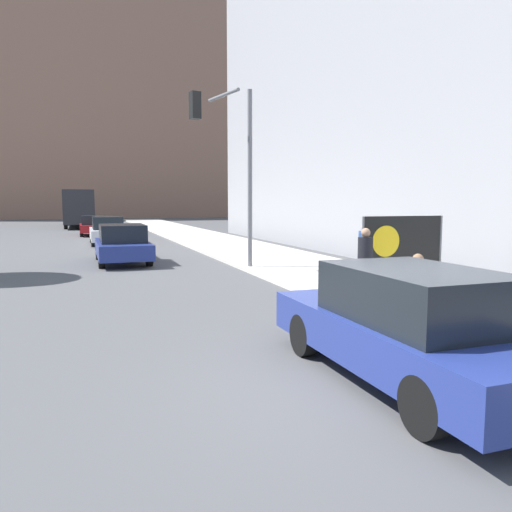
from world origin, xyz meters
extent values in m
plane|color=#4F4F51|center=(0.00, 0.00, 0.00)|extent=(160.00, 160.00, 0.00)
cube|color=beige|center=(4.15, 15.00, 0.06)|extent=(4.41, 90.00, 0.12)
cube|color=#936B56|center=(-2.00, 73.09, 17.66)|extent=(52.00, 12.00, 35.33)
cube|color=#99999E|center=(12.46, 15.50, 11.04)|extent=(10.00, 32.00, 22.07)
cylinder|color=#474C56|center=(2.68, 2.56, 0.36)|extent=(0.03, 0.03, 0.47)
cylinder|color=#474C56|center=(3.05, 2.56, 0.36)|extent=(0.03, 0.03, 0.47)
cylinder|color=#474C56|center=(2.68, 2.93, 0.36)|extent=(0.03, 0.03, 0.47)
cylinder|color=#474C56|center=(3.05, 2.93, 0.36)|extent=(0.03, 0.03, 0.47)
cube|color=navy|center=(2.87, 2.75, 0.60)|extent=(0.40, 0.40, 0.02)
cube|color=navy|center=(2.87, 2.94, 0.80)|extent=(0.40, 0.02, 0.38)
cylinder|color=#334775|center=(2.87, 2.59, 0.70)|extent=(0.18, 0.42, 0.18)
cylinder|color=#334775|center=(2.87, 2.38, 0.36)|extent=(0.16, 0.16, 0.47)
cube|color=black|center=(2.87, 2.32, 0.17)|extent=(0.20, 0.28, 0.10)
cylinder|color=#236642|center=(2.87, 2.78, 0.87)|extent=(0.34, 0.34, 0.52)
sphere|color=#936B4C|center=(2.87, 2.78, 1.24)|extent=(0.22, 0.22, 0.22)
cylinder|color=#236642|center=(2.54, 2.70, 0.95)|extent=(0.45, 0.09, 0.09)
cube|color=#EAE5C6|center=(2.34, 2.70, 1.00)|extent=(0.41, 0.02, 0.32)
cube|color=black|center=(2.34, 2.68, 1.00)|extent=(0.31, 0.01, 0.08)
cylinder|color=#424247|center=(2.84, 4.60, 0.52)|extent=(0.28, 0.28, 0.80)
cylinder|color=black|center=(2.84, 4.60, 1.23)|extent=(0.34, 0.34, 0.63)
sphere|color=tan|center=(2.84, 4.60, 1.65)|extent=(0.21, 0.21, 0.21)
cylinder|color=black|center=(4.39, 7.16, 0.51)|extent=(0.28, 0.28, 0.78)
cylinder|color=navy|center=(4.39, 7.16, 1.21)|extent=(0.34, 0.34, 0.62)
sphere|color=tan|center=(4.39, 7.16, 1.62)|extent=(0.21, 0.21, 0.21)
cylinder|color=slate|center=(3.24, 5.38, 1.06)|extent=(0.06, 0.06, 1.87)
cylinder|color=slate|center=(5.56, 5.38, 1.06)|extent=(0.06, 0.06, 1.87)
cube|color=black|center=(4.40, 5.38, 1.11)|extent=(2.32, 0.02, 1.77)
cylinder|color=yellow|center=(3.89, 5.36, 1.37)|extent=(0.78, 0.01, 0.78)
cylinder|color=slate|center=(2.28, 11.08, 3.10)|extent=(0.16, 0.16, 5.97)
cylinder|color=slate|center=(1.30, 10.88, 5.79)|extent=(0.52, 1.99, 0.11)
cube|color=black|center=(0.32, 10.67, 5.37)|extent=(0.36, 0.36, 0.84)
sphere|color=green|center=(0.32, 10.67, 5.09)|extent=(0.18, 0.18, 0.18)
cube|color=navy|center=(0.72, 0.19, 0.56)|extent=(1.80, 4.59, 0.58)
cube|color=black|center=(0.72, 0.01, 1.18)|extent=(1.55, 2.38, 0.67)
cylinder|color=black|center=(-0.07, 1.61, 0.32)|extent=(0.22, 0.64, 0.64)
cylinder|color=black|center=(1.51, 1.61, 0.32)|extent=(0.22, 0.64, 0.64)
cylinder|color=black|center=(-0.07, -1.23, 0.32)|extent=(0.22, 0.64, 0.64)
cube|color=navy|center=(-1.73, 14.60, 0.55)|extent=(1.89, 4.61, 0.56)
cube|color=black|center=(-1.73, 14.41, 1.16)|extent=(1.62, 2.40, 0.65)
cylinder|color=black|center=(-2.56, 16.03, 0.32)|extent=(0.22, 0.64, 0.64)
cylinder|color=black|center=(-0.90, 16.03, 0.32)|extent=(0.22, 0.64, 0.64)
cylinder|color=black|center=(-2.56, 13.17, 0.32)|extent=(0.22, 0.64, 0.64)
cylinder|color=black|center=(-0.90, 13.17, 0.32)|extent=(0.22, 0.64, 0.64)
cube|color=silver|center=(-1.82, 23.59, 0.57)|extent=(1.80, 4.66, 0.59)
cube|color=black|center=(-1.82, 23.40, 1.20)|extent=(1.54, 2.42, 0.68)
cylinder|color=black|center=(-2.61, 25.03, 0.32)|extent=(0.22, 0.64, 0.64)
cylinder|color=black|center=(-1.03, 25.03, 0.32)|extent=(0.22, 0.64, 0.64)
cylinder|color=black|center=(-2.61, 22.14, 0.32)|extent=(0.22, 0.64, 0.64)
cylinder|color=black|center=(-1.03, 22.14, 0.32)|extent=(0.22, 0.64, 0.64)
cube|color=maroon|center=(-2.32, 31.50, 0.52)|extent=(1.88, 4.17, 0.50)
cube|color=black|center=(-2.32, 31.33, 1.08)|extent=(1.62, 2.17, 0.61)
cylinder|color=black|center=(-3.15, 32.79, 0.32)|extent=(0.22, 0.64, 0.64)
cylinder|color=black|center=(-1.49, 32.79, 0.32)|extent=(0.22, 0.64, 0.64)
cylinder|color=black|center=(-3.15, 30.21, 0.32)|extent=(0.22, 0.64, 0.64)
cylinder|color=black|center=(-1.49, 30.21, 0.32)|extent=(0.22, 0.64, 0.64)
cube|color=#232328|center=(-3.27, 44.12, 1.90)|extent=(2.51, 11.45, 2.91)
cube|color=black|center=(-3.27, 44.12, 2.08)|extent=(2.53, 10.87, 0.94)
cylinder|color=black|center=(-4.38, 47.67, 0.52)|extent=(0.30, 1.04, 1.04)
cylinder|color=black|center=(-2.17, 47.67, 0.52)|extent=(0.30, 1.04, 1.04)
cylinder|color=black|center=(-4.38, 40.57, 0.52)|extent=(0.30, 1.04, 1.04)
cylinder|color=black|center=(-2.17, 40.57, 0.52)|extent=(0.30, 1.04, 1.04)
camera|label=1|loc=(-3.25, -5.16, 2.35)|focal=35.00mm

